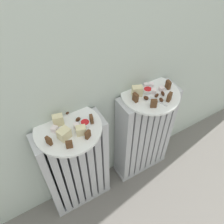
# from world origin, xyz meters

# --- Properties ---
(ground_plane) EXTENTS (6.00, 6.00, 0.00)m
(ground_plane) POSITION_xyz_m (0.00, 0.00, 0.00)
(ground_plane) COLOR slate
(radiator_left) EXTENTS (0.33, 0.12, 0.63)m
(radiator_left) POSITION_xyz_m (-0.21, 0.28, 0.31)
(radiator_left) COLOR #B2B2B7
(radiator_left) RESTS_ON ground_plane
(radiator_right) EXTENTS (0.33, 0.12, 0.63)m
(radiator_right) POSITION_xyz_m (0.21, 0.28, 0.31)
(radiator_right) COLOR #B2B2B7
(radiator_right) RESTS_ON ground_plane
(plate_left) EXTENTS (0.29, 0.29, 0.01)m
(plate_left) POSITION_xyz_m (-0.21, 0.28, 0.63)
(plate_left) COLOR white
(plate_left) RESTS_ON radiator_left
(plate_right) EXTENTS (0.29, 0.29, 0.01)m
(plate_right) POSITION_xyz_m (0.21, 0.28, 0.63)
(plate_right) COLOR white
(plate_right) RESTS_ON radiator_right
(dark_cake_slice_left_0) EXTENTS (0.02, 0.03, 0.04)m
(dark_cake_slice_left_0) POSITION_xyz_m (-0.31, 0.24, 0.66)
(dark_cake_slice_left_0) COLOR #56351E
(dark_cake_slice_left_0) RESTS_ON plate_left
(dark_cake_slice_left_1) EXTENTS (0.03, 0.02, 0.04)m
(dark_cake_slice_left_1) POSITION_xyz_m (-0.25, 0.18, 0.66)
(dark_cake_slice_left_1) COLOR #56351E
(dark_cake_slice_left_1) RESTS_ON plate_left
(dark_cake_slice_left_2) EXTENTS (0.03, 0.02, 0.04)m
(dark_cake_slice_left_2) POSITION_xyz_m (-0.16, 0.19, 0.66)
(dark_cake_slice_left_2) COLOR #56351E
(dark_cake_slice_left_2) RESTS_ON plate_left
(dark_cake_slice_left_3) EXTENTS (0.02, 0.03, 0.04)m
(dark_cake_slice_left_3) POSITION_xyz_m (-0.11, 0.26, 0.66)
(dark_cake_slice_left_3) COLOR #56351E
(dark_cake_slice_left_3) RESTS_ON plate_left
(marble_cake_slice_left_0) EXTENTS (0.05, 0.04, 0.04)m
(marble_cake_slice_left_0) POSITION_xyz_m (-0.18, 0.22, 0.66)
(marble_cake_slice_left_0) COLOR beige
(marble_cake_slice_left_0) RESTS_ON plate_left
(marble_cake_slice_left_1) EXTENTS (0.05, 0.04, 0.05)m
(marble_cake_slice_left_1) POSITION_xyz_m (-0.24, 0.32, 0.66)
(marble_cake_slice_left_1) COLOR beige
(marble_cake_slice_left_1) RESTS_ON plate_left
(marble_cake_slice_left_2) EXTENTS (0.06, 0.05, 0.05)m
(marble_cake_slice_left_2) POSITION_xyz_m (-0.24, 0.24, 0.66)
(marble_cake_slice_left_2) COLOR beige
(marble_cake_slice_left_2) RESTS_ON plate_left
(turkish_delight_left_0) EXTENTS (0.03, 0.03, 0.02)m
(turkish_delight_left_0) POSITION_xyz_m (-0.27, 0.29, 0.65)
(turkish_delight_left_0) COLOR white
(turkish_delight_left_0) RESTS_ON plate_left
(turkish_delight_left_1) EXTENTS (0.03, 0.03, 0.02)m
(turkish_delight_left_1) POSITION_xyz_m (-0.18, 0.26, 0.65)
(turkish_delight_left_1) COLOR white
(turkish_delight_left_1) RESTS_ON plate_left
(medjool_date_left_0) EXTENTS (0.03, 0.02, 0.02)m
(medjool_date_left_0) POSITION_xyz_m (-0.16, 0.29, 0.65)
(medjool_date_left_0) COLOR #3D1E0F
(medjool_date_left_0) RESTS_ON plate_left
(medjool_date_left_1) EXTENTS (0.03, 0.03, 0.02)m
(medjool_date_left_1) POSITION_xyz_m (-0.18, 0.36, 0.64)
(medjool_date_left_1) COLOR #3D1E0F
(medjool_date_left_1) RESTS_ON plate_left
(jam_bowl_left) EXTENTS (0.04, 0.04, 0.02)m
(jam_bowl_left) POSITION_xyz_m (-0.15, 0.25, 0.65)
(jam_bowl_left) COLOR white
(jam_bowl_left) RESTS_ON plate_left
(dark_cake_slice_right_0) EXTENTS (0.02, 0.03, 0.04)m
(dark_cake_slice_right_0) POSITION_xyz_m (0.12, 0.27, 0.66)
(dark_cake_slice_right_0) COLOR #56351E
(dark_cake_slice_right_0) RESTS_ON plate_right
(dark_cake_slice_right_1) EXTENTS (0.03, 0.03, 0.04)m
(dark_cake_slice_right_1) POSITION_xyz_m (0.17, 0.20, 0.66)
(dark_cake_slice_right_1) COLOR #56351E
(dark_cake_slice_right_1) RESTS_ON plate_right
(dark_cake_slice_right_2) EXTENTS (0.03, 0.03, 0.04)m
(dark_cake_slice_right_2) POSITION_xyz_m (0.26, 0.19, 0.66)
(dark_cake_slice_right_2) COLOR #56351E
(dark_cake_slice_right_2) RESTS_ON plate_right
(dark_cake_slice_right_3) EXTENTS (0.02, 0.03, 0.04)m
(dark_cake_slice_right_3) POSITION_xyz_m (0.31, 0.27, 0.66)
(dark_cake_slice_right_3) COLOR #56351E
(dark_cake_slice_right_3) RESTS_ON plate_right
(marble_cake_slice_right_0) EXTENTS (0.06, 0.05, 0.05)m
(marble_cake_slice_right_0) POSITION_xyz_m (0.15, 0.30, 0.66)
(marble_cake_slice_right_0) COLOR beige
(marble_cake_slice_right_0) RESTS_ON plate_right
(turkish_delight_right_0) EXTENTS (0.03, 0.03, 0.02)m
(turkish_delight_right_0) POSITION_xyz_m (0.23, 0.27, 0.65)
(turkish_delight_right_0) COLOR white
(turkish_delight_right_0) RESTS_ON plate_right
(turkish_delight_right_1) EXTENTS (0.02, 0.02, 0.02)m
(turkish_delight_right_1) POSITION_xyz_m (0.22, 0.33, 0.65)
(turkish_delight_right_1) COLOR white
(turkish_delight_right_1) RESTS_ON plate_right
(turkish_delight_right_2) EXTENTS (0.03, 0.03, 0.02)m
(turkish_delight_right_2) POSITION_xyz_m (0.24, 0.31, 0.65)
(turkish_delight_right_2) COLOR white
(turkish_delight_right_2) RESTS_ON plate_right
(turkish_delight_right_3) EXTENTS (0.02, 0.02, 0.02)m
(turkish_delight_right_3) POSITION_xyz_m (0.27, 0.27, 0.65)
(turkish_delight_right_3) COLOR white
(turkish_delight_right_3) RESTS_ON plate_right
(medjool_date_right_0) EXTENTS (0.03, 0.03, 0.02)m
(medjool_date_right_0) POSITION_xyz_m (0.17, 0.25, 0.65)
(medjool_date_right_0) COLOR #3D1E0F
(medjool_date_right_0) RESTS_ON plate_right
(medjool_date_right_1) EXTENTS (0.03, 0.02, 0.02)m
(medjool_date_right_1) POSITION_xyz_m (0.22, 0.24, 0.65)
(medjool_date_right_1) COLOR #3D1E0F
(medjool_date_right_1) RESTS_ON plate_right
(medjool_date_right_2) EXTENTS (0.02, 0.03, 0.02)m
(medjool_date_right_2) POSITION_xyz_m (0.26, 0.24, 0.65)
(medjool_date_right_2) COLOR #3D1E0F
(medjool_date_right_2) RESTS_ON plate_right
(medjool_date_right_3) EXTENTS (0.02, 0.03, 0.01)m
(medjool_date_right_3) POSITION_xyz_m (0.22, 0.21, 0.64)
(medjool_date_right_3) COLOR #3D1E0F
(medjool_date_right_3) RESTS_ON plate_right
(jam_bowl_right) EXTENTS (0.05, 0.05, 0.02)m
(jam_bowl_right) POSITION_xyz_m (0.21, 0.29, 0.65)
(jam_bowl_right) COLOR white
(jam_bowl_right) RESTS_ON plate_right
(fork) EXTENTS (0.05, 0.09, 0.00)m
(fork) POSITION_xyz_m (0.20, 0.22, 0.64)
(fork) COLOR silver
(fork) RESTS_ON plate_right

